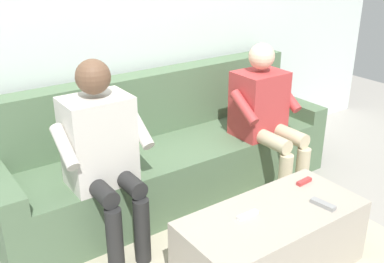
# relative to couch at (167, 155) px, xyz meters

# --- Properties ---
(ground_plane) EXTENTS (8.00, 8.00, 0.00)m
(ground_plane) POSITION_rel_couch_xyz_m (0.00, 0.75, -0.32)
(ground_plane) COLOR gray
(back_wall) EXTENTS (5.50, 0.06, 2.55)m
(back_wall) POSITION_rel_couch_xyz_m (0.00, -0.41, 0.96)
(back_wall) COLOR silver
(back_wall) RESTS_ON ground
(couch) EXTENTS (2.60, 0.75, 0.91)m
(couch) POSITION_rel_couch_xyz_m (0.00, 0.00, 0.00)
(couch) COLOR #516B4C
(couch) RESTS_ON ground
(coffee_table) EXTENTS (1.10, 0.51, 0.41)m
(coffee_table) POSITION_rel_couch_xyz_m (0.00, 1.14, -0.11)
(coffee_table) COLOR #A89E8E
(coffee_table) RESTS_ON ground
(person_left_seated) EXTENTS (0.52, 0.60, 1.14)m
(person_left_seated) POSITION_rel_couch_xyz_m (-0.66, 0.36, 0.33)
(person_left_seated) COLOR #B23838
(person_left_seated) RESTS_ON ground
(person_right_seated) EXTENTS (0.55, 0.52, 1.21)m
(person_right_seated) POSITION_rel_couch_xyz_m (0.66, 0.34, 0.37)
(person_right_seated) COLOR beige
(person_right_seated) RESTS_ON ground
(remote_gray) EXTENTS (0.06, 0.15, 0.02)m
(remote_gray) POSITION_rel_couch_xyz_m (-0.28, 1.26, 0.11)
(remote_gray) COLOR gray
(remote_gray) RESTS_ON coffee_table
(remote_white) EXTENTS (0.14, 0.03, 0.02)m
(remote_white) POSITION_rel_couch_xyz_m (0.15, 1.09, 0.11)
(remote_white) COLOR white
(remote_white) RESTS_ON coffee_table
(remote_red) EXTENTS (0.12, 0.04, 0.02)m
(remote_red) POSITION_rel_couch_xyz_m (-0.39, 1.01, 0.11)
(remote_red) COLOR #B73333
(remote_red) RESTS_ON coffee_table
(floor_rug) EXTENTS (1.92, 1.46, 0.01)m
(floor_rug) POSITION_rel_couch_xyz_m (0.00, 1.00, -0.31)
(floor_rug) COLOR #B7AD93
(floor_rug) RESTS_ON ground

